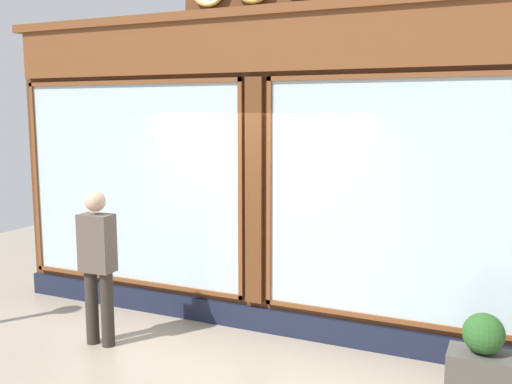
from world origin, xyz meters
TOP-DOWN VIEW (x-y plane):
  - shop_facade at (-0.00, -0.13)m, footprint 6.89×0.42m
  - pedestrian at (1.37, 1.08)m, footprint 0.37×0.24m
  - planter_box at (-2.47, 0.80)m, footprint 0.56×0.36m
  - planter_shrub at (-2.47, 0.80)m, footprint 0.35×0.35m

SIDE VIEW (x-z plane):
  - planter_box at x=-2.47m, z-range 0.00..0.49m
  - planter_shrub at x=-2.47m, z-range 0.49..0.84m
  - pedestrian at x=1.37m, z-range 0.09..1.78m
  - shop_facade at x=0.00m, z-range -0.27..3.95m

